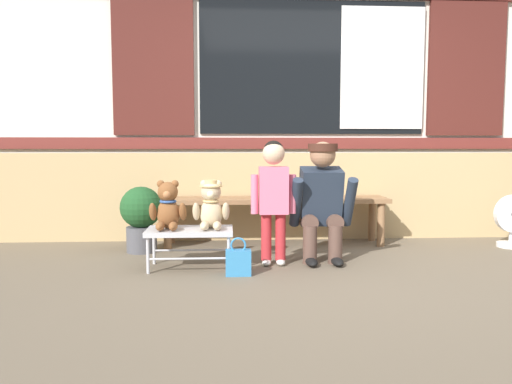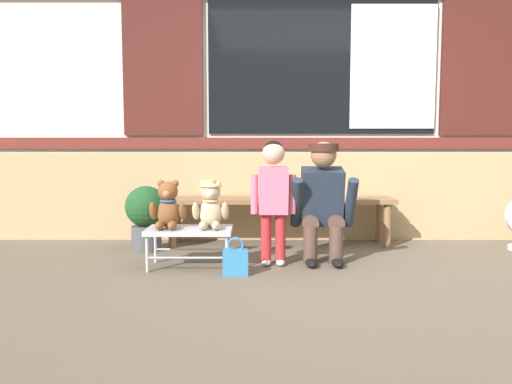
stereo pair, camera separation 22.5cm
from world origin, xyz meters
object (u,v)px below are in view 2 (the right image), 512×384
(child_standing, at_px, (272,189))
(wooden_bench_long, at_px, (278,205))
(teddy_bear_plain, at_px, (167,206))
(teddy_bear_with_hat, at_px, (209,205))
(adult_crouching, at_px, (322,202))
(small_display_bench, at_px, (188,232))
(potted_plant, at_px, (145,214))
(handbag_on_ground, at_px, (234,261))

(child_standing, bearing_deg, wooden_bench_long, 84.08)
(wooden_bench_long, height_order, teddy_bear_plain, teddy_bear_plain)
(teddy_bear_with_hat, distance_m, adult_crouching, 0.89)
(small_display_bench, relative_size, potted_plant, 1.12)
(potted_plant, bearing_deg, wooden_bench_long, 12.11)
(child_standing, height_order, adult_crouching, child_standing)
(wooden_bench_long, distance_m, handbag_on_ground, 1.18)
(wooden_bench_long, relative_size, child_standing, 2.19)
(small_display_bench, bearing_deg, teddy_bear_plain, 179.49)
(child_standing, relative_size, handbag_on_ground, 3.52)
(wooden_bench_long, bearing_deg, teddy_bear_plain, -135.52)
(small_display_bench, distance_m, child_standing, 0.72)
(adult_crouching, relative_size, potted_plant, 1.67)
(wooden_bench_long, xyz_separation_m, child_standing, (-0.08, -0.80, 0.22))
(small_display_bench, xyz_separation_m, child_standing, (0.63, 0.06, 0.33))
(child_standing, relative_size, adult_crouching, 1.01)
(teddy_bear_plain, bearing_deg, potted_plant, 116.43)
(teddy_bear_plain, bearing_deg, child_standing, 4.54)
(teddy_bear_plain, height_order, potted_plant, teddy_bear_plain)
(handbag_on_ground, bearing_deg, teddy_bear_with_hat, 130.63)
(wooden_bench_long, xyz_separation_m, adult_crouching, (0.32, -0.69, 0.11))
(small_display_bench, relative_size, teddy_bear_with_hat, 1.76)
(teddy_bear_plain, xyz_separation_m, adult_crouching, (1.19, 0.17, 0.02))
(small_display_bench, distance_m, adult_crouching, 1.07)
(small_display_bench, relative_size, adult_crouching, 0.67)
(teddy_bear_with_hat, bearing_deg, teddy_bear_plain, -179.87)
(adult_crouching, bearing_deg, handbag_on_ground, -149.50)
(teddy_bear_plain, height_order, handbag_on_ground, teddy_bear_plain)
(small_display_bench, distance_m, handbag_on_ground, 0.46)
(teddy_bear_plain, bearing_deg, handbag_on_ground, -23.89)
(potted_plant, bearing_deg, handbag_on_ground, -45.62)
(wooden_bench_long, xyz_separation_m, teddy_bear_with_hat, (-0.56, -0.86, 0.10))
(small_display_bench, height_order, teddy_bear_with_hat, teddy_bear_with_hat)
(child_standing, bearing_deg, adult_crouching, 14.91)
(adult_crouching, xyz_separation_m, potted_plant, (-1.50, 0.44, -0.16))
(teddy_bear_plain, distance_m, potted_plant, 0.69)
(wooden_bench_long, relative_size, handbag_on_ground, 7.72)
(potted_plant, bearing_deg, small_display_bench, -52.83)
(wooden_bench_long, height_order, adult_crouching, adult_crouching)
(adult_crouching, height_order, potted_plant, adult_crouching)
(teddy_bear_plain, relative_size, child_standing, 0.38)
(adult_crouching, height_order, handbag_on_ground, adult_crouching)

